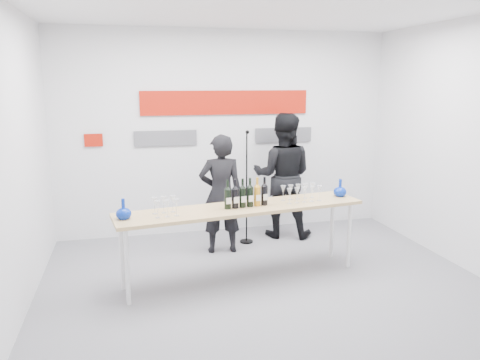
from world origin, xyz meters
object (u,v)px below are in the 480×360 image
Objects in this scene: tasting_table at (242,212)px; mic_stand at (247,209)px; presenter_right at (283,176)px; presenter_left at (221,194)px.

tasting_table is 1.82× the size of mic_stand.
presenter_right is at bearing 46.99° from tasting_table.
tasting_table is 1.61× the size of presenter_right.
presenter_right is 0.75m from mic_stand.
tasting_table is 1.27m from mic_stand.
presenter_right is (0.95, 1.36, 0.11)m from tasting_table.
tasting_table is at bearing 77.32° from presenter_right.
tasting_table is 0.92m from presenter_left.
mic_stand is at bearing -144.14° from presenter_left.
mic_stand is at bearing 39.39° from presenter_right.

